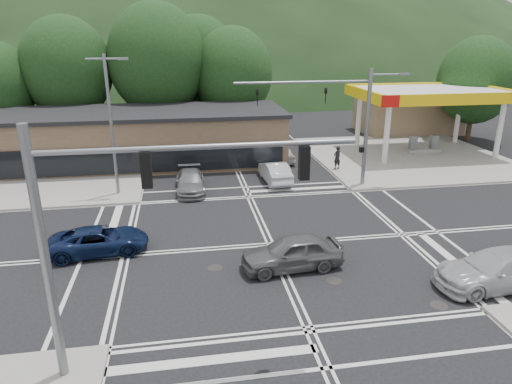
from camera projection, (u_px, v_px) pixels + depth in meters
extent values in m
plane|color=black|center=(271.00, 244.00, 23.20)|extent=(120.00, 120.00, 0.00)
cube|color=gray|center=(407.00, 156.00, 39.47)|extent=(16.00, 16.00, 0.15)
cube|color=gray|center=(40.00, 173.00, 34.80)|extent=(16.00, 16.00, 0.15)
cylinder|color=silver|center=(387.00, 135.00, 36.34)|extent=(0.44, 0.44, 5.00)
cylinder|color=silver|center=(359.00, 121.00, 41.93)|extent=(0.44, 0.44, 5.00)
cylinder|color=silver|center=(500.00, 130.00, 37.90)|extent=(0.44, 0.44, 5.00)
cylinder|color=silver|center=(458.00, 118.00, 43.48)|extent=(0.44, 0.44, 5.00)
cube|color=silver|center=(430.00, 93.00, 38.99)|extent=(12.00, 8.00, 0.60)
cube|color=yellow|center=(456.00, 99.00, 35.26)|extent=(12.20, 0.25, 0.90)
cube|color=yellow|center=(407.00, 88.00, 42.71)|extent=(12.20, 0.25, 0.90)
cube|color=yellow|center=(363.00, 94.00, 38.05)|extent=(0.25, 8.20, 0.90)
cube|color=yellow|center=(493.00, 92.00, 39.92)|extent=(0.25, 8.20, 0.90)
cube|color=red|center=(391.00, 101.00, 34.27)|extent=(1.40, 0.12, 0.90)
cube|color=gray|center=(422.00, 150.00, 40.66)|extent=(3.00, 1.00, 0.30)
cube|color=slate|center=(413.00, 143.00, 40.27)|extent=(0.60, 0.50, 1.30)
cube|color=slate|center=(434.00, 142.00, 40.58)|extent=(0.60, 0.50, 1.30)
cube|color=#846B4F|center=(408.00, 114.00, 48.95)|extent=(10.00, 6.00, 3.80)
cube|color=brown|center=(134.00, 139.00, 37.12)|extent=(24.00, 8.00, 4.00)
ellipsoid|color=black|center=(196.00, 78.00, 106.96)|extent=(252.00, 126.00, 140.00)
cylinder|color=#382619|center=(74.00, 121.00, 42.56)|extent=(0.50, 0.50, 4.84)
ellipsoid|color=black|center=(67.00, 68.00, 40.99)|extent=(8.00, 8.00, 9.20)
cylinder|color=#382619|center=(161.00, 116.00, 43.73)|extent=(0.50, 0.50, 5.28)
ellipsoid|color=black|center=(157.00, 60.00, 42.02)|extent=(9.00, 9.00, 10.35)
cylinder|color=#382619|center=(233.00, 118.00, 44.97)|extent=(0.50, 0.50, 4.40)
ellipsoid|color=black|center=(233.00, 73.00, 43.54)|extent=(7.60, 7.60, 8.74)
cylinder|color=#382619|center=(2.00, 129.00, 40.84)|extent=(0.50, 0.50, 3.96)
cylinder|color=#382619|center=(201.00, 110.00, 48.15)|extent=(0.50, 0.50, 4.84)
ellipsoid|color=black|center=(199.00, 64.00, 46.58)|extent=(8.40, 8.40, 9.66)
cylinder|color=#382619|center=(470.00, 121.00, 44.90)|extent=(0.50, 0.50, 3.96)
ellipsoid|color=black|center=(476.00, 80.00, 43.62)|extent=(7.20, 7.20, 8.28)
cylinder|color=slate|center=(112.00, 128.00, 28.77)|extent=(0.20, 0.20, 9.00)
cylinder|color=slate|center=(104.00, 59.00, 27.37)|extent=(2.20, 0.12, 0.12)
cube|color=slate|center=(123.00, 59.00, 27.55)|extent=(0.60, 0.25, 0.15)
cylinder|color=slate|center=(367.00, 129.00, 30.79)|extent=(0.28, 0.28, 8.00)
cylinder|color=slate|center=(304.00, 82.00, 29.03)|extent=(9.00, 0.16, 0.16)
imported|color=black|center=(326.00, 96.00, 29.56)|extent=(0.16, 0.20, 1.00)
imported|color=black|center=(257.00, 98.00, 28.86)|extent=(0.16, 0.20, 1.00)
cylinder|color=slate|center=(388.00, 74.00, 29.78)|extent=(2.40, 0.12, 0.12)
cube|color=slate|center=(404.00, 74.00, 29.95)|extent=(0.70, 0.30, 0.15)
cube|color=black|center=(361.00, 150.00, 31.21)|extent=(0.25, 0.30, 0.35)
cylinder|color=slate|center=(46.00, 263.00, 12.97)|extent=(0.28, 0.28, 8.00)
cylinder|color=slate|center=(200.00, 147.00, 12.61)|extent=(9.00, 0.16, 0.16)
cube|color=black|center=(146.00, 170.00, 12.58)|extent=(0.30, 0.25, 1.00)
cube|color=black|center=(304.00, 163.00, 13.28)|extent=(0.30, 0.25, 1.00)
imported|color=#0D1A3D|center=(99.00, 240.00, 22.14)|extent=(4.89, 2.69, 1.30)
imported|color=#56585B|center=(292.00, 252.00, 20.63)|extent=(4.76, 2.23, 1.58)
imported|color=#B4B5BC|center=(498.00, 269.00, 19.17)|extent=(5.50, 2.44, 1.57)
imported|color=silver|center=(275.00, 172.00, 32.70)|extent=(1.78, 4.54, 1.47)
imported|color=beige|center=(280.00, 153.00, 37.94)|extent=(2.03, 4.14, 1.36)
imported|color=slate|center=(190.00, 182.00, 30.77)|extent=(1.91, 4.63, 1.34)
imported|color=black|center=(337.00, 158.00, 35.24)|extent=(0.77, 0.65, 1.80)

